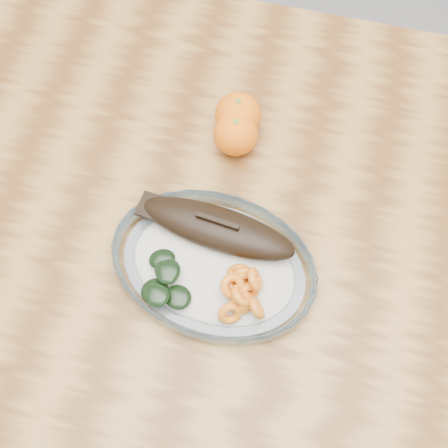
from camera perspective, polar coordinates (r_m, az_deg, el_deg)
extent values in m
plane|color=slate|center=(1.52, 0.14, -10.62)|extent=(3.00, 3.00, 0.00)
cube|color=brown|center=(0.83, 0.25, 1.10)|extent=(1.20, 0.80, 0.04)
cylinder|color=brown|center=(1.46, -18.00, 11.15)|extent=(0.06, 0.06, 0.71)
ellipsoid|color=white|center=(0.77, -1.05, -4.39)|extent=(0.55, 0.42, 0.01)
torus|color=#87B4D1|center=(0.76, -1.06, -4.14)|extent=(0.56, 0.56, 0.03)
ellipsoid|color=silver|center=(0.75, -1.08, -3.93)|extent=(0.49, 0.37, 0.02)
ellipsoid|color=black|center=(0.75, -0.67, 0.07)|extent=(0.23, 0.09, 0.04)
ellipsoid|color=black|center=(0.75, -0.66, -0.14)|extent=(0.19, 0.07, 0.02)
cube|color=black|center=(0.77, -7.32, 2.23)|extent=(0.04, 0.04, 0.01)
cube|color=black|center=(0.73, -0.68, 0.60)|extent=(0.06, 0.01, 0.02)
torus|color=#C24D0E|center=(0.73, 1.56, -4.51)|extent=(0.04, 0.04, 0.04)
torus|color=#C24D0E|center=(0.72, 1.90, -7.38)|extent=(0.04, 0.04, 0.03)
torus|color=#C24D0E|center=(0.73, 2.05, -5.22)|extent=(0.05, 0.05, 0.03)
torus|color=#C24D0E|center=(0.72, 2.46, -6.72)|extent=(0.04, 0.03, 0.04)
torus|color=#C24D0E|center=(0.72, 3.37, -8.12)|extent=(0.04, 0.04, 0.04)
torus|color=#C24D0E|center=(0.72, 1.88, -7.56)|extent=(0.05, 0.05, 0.03)
torus|color=#C24D0E|center=(0.72, 0.63, -8.74)|extent=(0.05, 0.04, 0.04)
torus|color=#C24D0E|center=(0.73, 1.32, -5.68)|extent=(0.04, 0.04, 0.03)
torus|color=#C24D0E|center=(0.71, 3.24, -5.24)|extent=(0.03, 0.05, 0.04)
torus|color=#C24D0E|center=(0.71, 0.90, -5.93)|extent=(0.05, 0.05, 0.03)
torus|color=#C24D0E|center=(0.71, 1.80, -6.90)|extent=(0.04, 0.04, 0.04)
ellipsoid|color=black|center=(0.74, -6.44, -3.13)|extent=(0.05, 0.04, 0.01)
ellipsoid|color=black|center=(0.73, -7.17, -6.44)|extent=(0.05, 0.05, 0.01)
ellipsoid|color=black|center=(0.73, -4.80, -7.05)|extent=(0.04, 0.04, 0.01)
ellipsoid|color=black|center=(0.73, -6.03, -4.51)|extent=(0.05, 0.04, 0.01)
ellipsoid|color=black|center=(0.72, -7.04, -6.78)|extent=(0.04, 0.04, 0.01)
ellipsoid|color=black|center=(0.73, -5.80, -4.44)|extent=(0.04, 0.04, 0.01)
sphere|color=#F15504|center=(0.85, 1.42, 11.02)|extent=(0.07, 0.07, 0.07)
sphere|color=#F15504|center=(0.83, 1.19, 9.12)|extent=(0.07, 0.07, 0.07)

